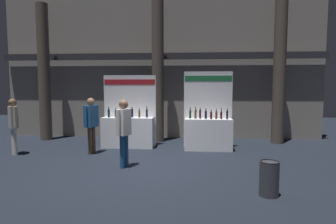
{
  "coord_description": "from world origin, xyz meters",
  "views": [
    {
      "loc": [
        1.23,
        -7.01,
        2.06
      ],
      "look_at": [
        0.55,
        1.37,
        1.31
      ],
      "focal_mm": 30.69,
      "sensor_mm": 36.0,
      "label": 1
    }
  ],
  "objects": [
    {
      "name": "visitor_3",
      "position": [
        -1.8,
        1.46,
        1.04
      ],
      "size": [
        0.36,
        0.58,
        1.71
      ],
      "rotation": [
        0.0,
        0.0,
        4.41
      ],
      "color": "#47382D",
      "rests_on": "ground_plane"
    },
    {
      "name": "trash_bin",
      "position": [
        2.7,
        -1.62,
        0.34
      ],
      "size": [
        0.36,
        0.36,
        0.67
      ],
      "color": "#38383D",
      "rests_on": "ground_plane"
    },
    {
      "name": "hall_colonnade",
      "position": [
        0.0,
        4.39,
        2.89
      ],
      "size": [
        12.58,
        1.29,
        5.87
      ],
      "color": "gray",
      "rests_on": "ground_plane"
    },
    {
      "name": "visitor_4",
      "position": [
        -4.08,
        1.13,
        1.0
      ],
      "size": [
        0.41,
        0.41,
        1.69
      ],
      "rotation": [
        0.0,
        0.0,
        2.36
      ],
      "color": "silver",
      "rests_on": "ground_plane"
    },
    {
      "name": "ground_plane",
      "position": [
        0.0,
        0.0,
        0.0
      ],
      "size": [
        25.16,
        25.16,
        0.0
      ],
      "primitive_type": "plane",
      "color": "black"
    },
    {
      "name": "exhibitor_booth_1",
      "position": [
        1.79,
        2.33,
        0.63
      ],
      "size": [
        1.6,
        0.66,
        2.55
      ],
      "color": "white",
      "rests_on": "ground_plane"
    },
    {
      "name": "visitor_2",
      "position": [
        -0.46,
        0.04,
        1.02
      ],
      "size": [
        0.35,
        0.47,
        1.73
      ],
      "rotation": [
        0.0,
        0.0,
        1.15
      ],
      "color": "navy",
      "rests_on": "ground_plane"
    },
    {
      "name": "exhibitor_booth_0",
      "position": [
        -0.9,
        2.53,
        0.62
      ],
      "size": [
        1.82,
        0.73,
        2.44
      ],
      "color": "white",
      "rests_on": "ground_plane"
    }
  ]
}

